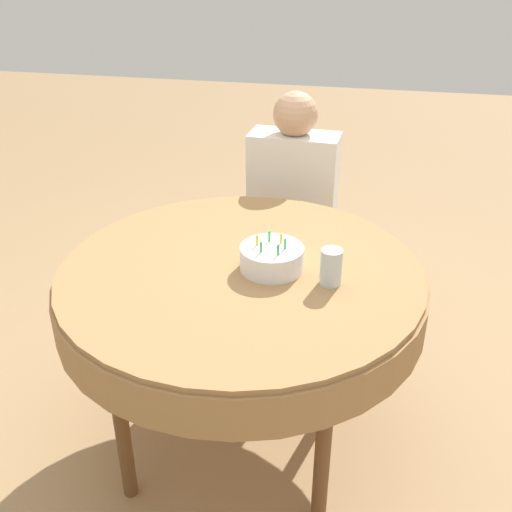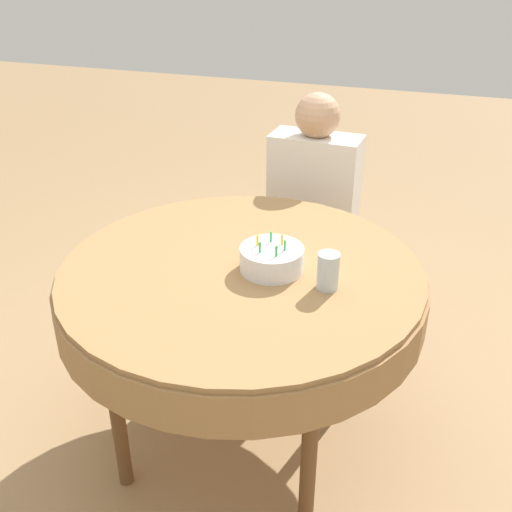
# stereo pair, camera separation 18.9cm
# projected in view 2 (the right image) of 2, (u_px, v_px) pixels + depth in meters

# --- Properties ---
(ground_plane) EXTENTS (12.00, 12.00, 0.00)m
(ground_plane) POSITION_uv_depth(u_px,v_px,m) (243.00, 437.00, 2.35)
(ground_plane) COLOR #A37F56
(dining_table) EXTENTS (1.22, 1.22, 0.77)m
(dining_table) POSITION_uv_depth(u_px,v_px,m) (241.00, 290.00, 2.02)
(dining_table) COLOR #9E7547
(dining_table) RESTS_ON ground_plane
(chair) EXTENTS (0.40, 0.40, 0.85)m
(chair) POSITION_uv_depth(u_px,v_px,m) (315.00, 231.00, 2.90)
(chair) COLOR #A37A4C
(chair) RESTS_ON ground_plane
(person) EXTENTS (0.41, 0.30, 1.15)m
(person) POSITION_uv_depth(u_px,v_px,m) (313.00, 195.00, 2.72)
(person) COLOR tan
(person) RESTS_ON ground_plane
(birthday_cake) EXTENTS (0.21, 0.21, 0.12)m
(birthday_cake) POSITION_uv_depth(u_px,v_px,m) (272.00, 259.00, 1.94)
(birthday_cake) COLOR white
(birthday_cake) RESTS_ON dining_table
(drinking_glass) EXTENTS (0.07, 0.07, 0.12)m
(drinking_glass) POSITION_uv_depth(u_px,v_px,m) (328.00, 271.00, 1.83)
(drinking_glass) COLOR silver
(drinking_glass) RESTS_ON dining_table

